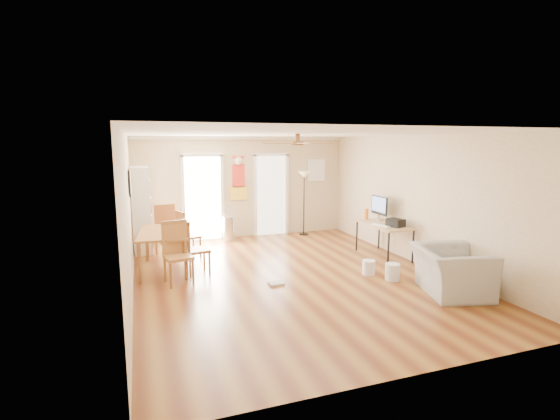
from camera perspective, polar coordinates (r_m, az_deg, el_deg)
name	(u,v)px	position (r m, az deg, el deg)	size (l,w,h in m)	color
floor	(291,276)	(7.69, 1.49, -9.18)	(7.00, 7.00, 0.00)	brown
ceiling	(291,133)	(7.29, 1.58, 10.58)	(5.50, 7.00, 0.00)	silver
wall_back	(243,187)	(10.70, -5.13, 3.17)	(5.50, 0.04, 2.60)	beige
wall_front	(414,258)	(4.36, 18.15, -6.31)	(5.50, 0.04, 2.60)	beige
wall_left	(128,216)	(6.92, -20.30, -0.75)	(0.04, 7.00, 2.60)	beige
wall_right	(418,200)	(8.73, 18.66, 1.33)	(0.04, 7.00, 2.60)	beige
crown_molding	(291,136)	(7.29, 1.58, 10.26)	(5.50, 7.00, 0.08)	white
kitchen_doorway	(203,199)	(10.51, -10.65, 1.56)	(0.90, 0.10, 2.10)	white
bathroom_doorway	(271,196)	(10.92, -1.27, 2.01)	(0.80, 0.10, 2.10)	white
wall_decal	(239,178)	(10.63, -5.78, 4.47)	(0.46, 0.03, 1.10)	red
ac_grille	(316,170)	(11.31, 5.05, 5.54)	(0.50, 0.04, 0.60)	white
framed_poster	(130,182)	(8.25, -20.14, 3.61)	(0.04, 0.66, 0.48)	black
ceiling_fan	(298,143)	(7.01, 2.45, 9.23)	(1.24, 1.24, 0.20)	#593819
bookshelf	(141,210)	(9.67, -18.70, 0.03)	(0.38, 0.86, 1.92)	silver
dining_table	(165,251)	(8.27, -15.65, -5.44)	(0.92, 1.53, 0.76)	#9D6832
dining_chair_right_a	(189,234)	(9.05, -12.54, -3.26)	(0.41, 0.41, 1.00)	#A26A34
dining_chair_right_b	(197,247)	(7.86, -11.46, -5.07)	(0.42, 0.42, 1.02)	#955F30
dining_chair_near	(178,254)	(7.36, -13.95, -5.89)	(0.45, 0.45, 1.08)	#AC7437
dining_chair_far	(164,228)	(9.60, -15.75, -2.37)	(0.46, 0.46, 1.11)	#9C6032
trash_can	(228,229)	(10.41, -7.17, -2.57)	(0.29, 0.29, 0.62)	silver
torchiere_lamp	(304,203)	(10.94, 3.34, 0.93)	(0.32, 0.32, 1.69)	black
computer_desk	(383,240)	(9.16, 14.15, -4.11)	(0.67, 1.33, 0.71)	tan
imac	(379,209)	(9.40, 13.60, 0.19)	(0.08, 0.59, 0.55)	black
keyboard	(381,225)	(8.89, 13.79, -2.09)	(0.14, 0.43, 0.02)	white
printer	(396,223)	(8.88, 15.76, -1.70)	(0.27, 0.32, 0.16)	black
orange_bottle	(366,214)	(9.54, 11.91, -0.55)	(0.08, 0.08, 0.25)	orange
wastebasket_a	(392,272)	(7.72, 15.34, -8.28)	(0.26, 0.26, 0.30)	silver
wastebasket_b	(369,267)	(7.92, 12.21, -7.80)	(0.24, 0.24, 0.27)	silver
floor_cloth	(276,283)	(7.26, -0.53, -10.16)	(0.25, 0.19, 0.04)	#A5A5A0
armchair	(451,271)	(7.29, 22.65, -7.84)	(1.17, 1.02, 0.76)	#999894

